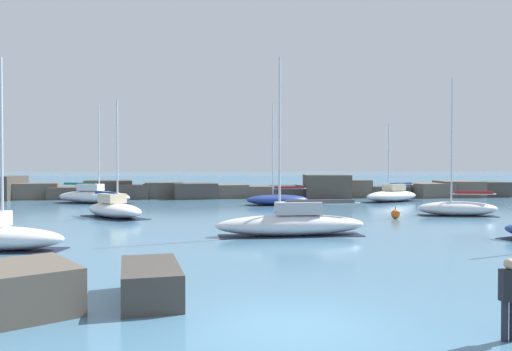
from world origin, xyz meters
TOP-DOWN VIEW (x-y plane):
  - ground_plane at (0.00, 0.00)m, footprint 600.00×600.00m
  - open_sea_beyond at (0.00, 104.63)m, footprint 400.00×116.00m
  - breakwater_jetty at (0.50, 44.79)m, footprint 62.95×6.91m
  - foreground_rocks at (2.27, -1.21)m, footprint 19.72×10.23m
  - sailboat_moored_0 at (-13.24, 37.90)m, footprint 8.02×4.98m
  - sailboat_moored_1 at (2.25, 14.37)m, footprint 7.89×2.19m
  - sailboat_moored_2 at (-8.67, 24.29)m, footprint 5.64×6.10m
  - sailboat_moored_3 at (15.76, 23.41)m, footprint 5.85×2.91m
  - sailboat_moored_4 at (4.08, 34.14)m, footprint 5.88×2.69m
  - sailboat_moored_5 at (16.08, 37.47)m, footprint 7.06×5.36m
  - mooring_buoy_orange_near at (10.60, 21.92)m, footprint 0.61×0.61m
  - person_on_rocks at (4.28, -1.34)m, footprint 0.36×0.22m

SIDE VIEW (x-z plane):
  - ground_plane at x=0.00m, z-range 0.00..0.00m
  - open_sea_beyond at x=0.00m, z-range 0.00..0.01m
  - mooring_buoy_orange_near at x=10.60m, z-range -0.10..0.71m
  - sailboat_moored_4 at x=4.08m, z-range -4.12..5.18m
  - sailboat_moored_3 at x=15.76m, z-range -4.37..5.53m
  - sailboat_moored_2 at x=-8.67m, z-range -3.42..4.65m
  - sailboat_moored_1 at x=2.25m, z-range -3.93..5.24m
  - sailboat_moored_5 at x=16.08m, z-range -3.27..4.58m
  - foreground_rocks at x=2.27m, z-range -0.08..1.40m
  - sailboat_moored_0 at x=-13.24m, z-range -4.04..5.44m
  - breakwater_jetty at x=0.50m, z-range -0.37..2.21m
  - person_on_rocks at x=4.28m, z-range 0.10..1.81m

